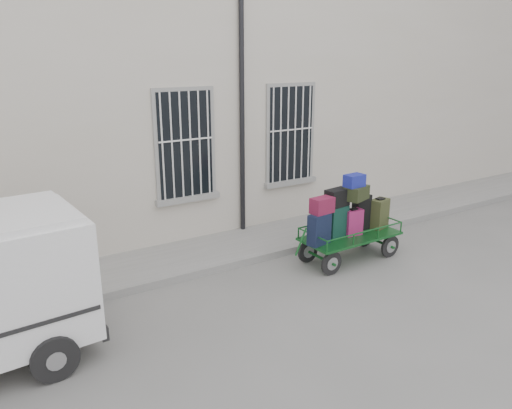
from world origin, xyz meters
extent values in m
plane|color=slate|center=(0.00, 0.00, 0.00)|extent=(80.00, 80.00, 0.00)
cube|color=#BEB5A2|center=(0.00, 5.50, 3.00)|extent=(24.00, 5.00, 6.00)
cylinder|color=black|center=(0.95, 2.92, 2.80)|extent=(0.11, 0.11, 5.60)
cube|color=black|center=(-0.40, 2.98, 2.25)|extent=(1.20, 0.08, 2.20)
cube|color=gray|center=(-0.40, 2.96, 1.09)|extent=(1.45, 0.22, 0.12)
cube|color=black|center=(2.30, 2.98, 2.25)|extent=(1.20, 0.08, 2.20)
cube|color=gray|center=(2.30, 2.96, 1.09)|extent=(1.45, 0.22, 0.12)
cube|color=gray|center=(0.00, 2.20, 0.07)|extent=(24.00, 1.70, 0.15)
cylinder|color=black|center=(1.28, 0.14, 0.24)|extent=(0.47, 0.07, 0.47)
cylinder|color=gray|center=(1.28, 0.14, 0.24)|extent=(0.26, 0.09, 0.26)
cylinder|color=black|center=(1.27, 0.86, 0.24)|extent=(0.47, 0.07, 0.47)
cylinder|color=gray|center=(1.27, 0.86, 0.24)|extent=(0.26, 0.09, 0.26)
cylinder|color=black|center=(2.88, 0.17, 0.24)|extent=(0.47, 0.07, 0.47)
cylinder|color=gray|center=(2.88, 0.17, 0.24)|extent=(0.26, 0.09, 0.26)
cylinder|color=black|center=(2.87, 0.89, 0.24)|extent=(0.47, 0.07, 0.47)
cylinder|color=gray|center=(2.87, 0.89, 0.24)|extent=(0.26, 0.09, 0.26)
cube|color=#124F1D|center=(2.07, 0.51, 0.52)|extent=(2.09, 0.98, 0.05)
cylinder|color=#124F1D|center=(0.80, 0.49, 0.66)|extent=(0.27, 0.04, 0.53)
cube|color=black|center=(1.21, 0.46, 0.85)|extent=(0.51, 0.32, 0.61)
cube|color=black|center=(1.21, 0.46, 1.16)|extent=(0.19, 0.12, 0.03)
cube|color=#0E3329|center=(1.74, 0.56, 0.86)|extent=(0.49, 0.29, 0.64)
cube|color=black|center=(1.74, 0.56, 1.20)|extent=(0.19, 0.12, 0.03)
cube|color=#8F1A54|center=(2.11, 0.50, 0.81)|extent=(0.39, 0.22, 0.53)
cube|color=black|center=(2.11, 0.50, 1.09)|extent=(0.15, 0.10, 0.03)
cube|color=black|center=(2.49, 0.67, 0.91)|extent=(0.37, 0.21, 0.74)
cube|color=black|center=(2.49, 0.67, 1.30)|extent=(0.15, 0.11, 0.03)
cube|color=#30361B|center=(2.88, 0.54, 0.85)|extent=(0.47, 0.36, 0.62)
cube|color=black|center=(2.88, 0.54, 1.18)|extent=(0.17, 0.13, 0.03)
cube|color=maroon|center=(1.29, 0.50, 1.30)|extent=(0.47, 0.31, 0.30)
cube|color=black|center=(1.75, 0.60, 1.36)|extent=(0.52, 0.32, 0.35)
cube|color=#292E17|center=(2.17, 0.51, 1.42)|extent=(0.58, 0.48, 0.28)
cube|color=navy|center=(2.10, 0.51, 1.68)|extent=(0.41, 0.28, 0.24)
cube|color=black|center=(-3.22, 0.47, 1.46)|extent=(0.13, 1.29, 0.51)
cube|color=black|center=(-3.23, 0.47, 0.40)|extent=(0.21, 1.71, 0.20)
cube|color=white|center=(-3.19, 0.48, 0.61)|extent=(0.06, 0.39, 0.11)
cylinder|color=black|center=(-3.86, -0.42, 0.31)|extent=(0.64, 0.25, 0.63)
cylinder|color=black|center=(-3.98, 1.27, 0.31)|extent=(0.64, 0.25, 0.63)
camera|label=1|loc=(-4.59, -6.55, 4.10)|focal=35.00mm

